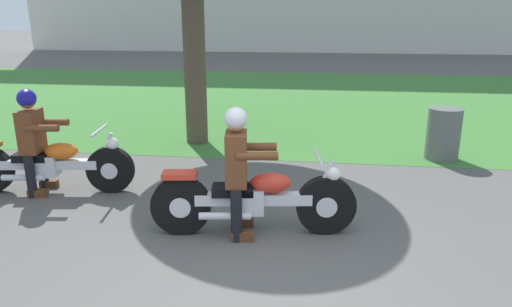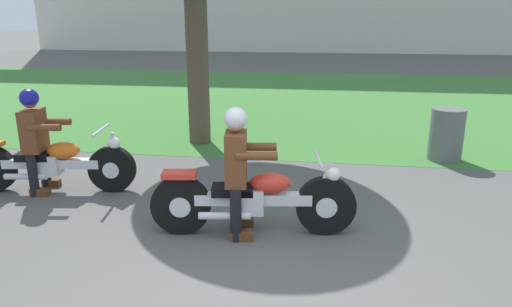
% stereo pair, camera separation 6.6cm
% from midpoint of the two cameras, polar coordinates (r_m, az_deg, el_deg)
% --- Properties ---
extents(ground, '(120.00, 120.00, 0.00)m').
position_cam_midpoint_polar(ground, '(4.24, 0.16, -16.39)').
color(ground, '#565451').
extents(grass_verge, '(60.00, 12.00, 0.01)m').
position_cam_midpoint_polar(grass_verge, '(13.52, 6.24, 6.65)').
color(grass_verge, '#3D7533').
rests_on(grass_verge, ground).
extents(motorcycle_lead, '(2.21, 0.68, 0.88)m').
position_cam_midpoint_polar(motorcycle_lead, '(5.08, 0.12, -5.58)').
color(motorcycle_lead, black).
rests_on(motorcycle_lead, ground).
extents(rider_lead, '(0.59, 0.51, 1.40)m').
position_cam_midpoint_polar(rider_lead, '(4.94, -1.83, -0.99)').
color(rider_lead, black).
rests_on(rider_lead, ground).
extents(motorcycle_follow, '(2.23, 0.69, 0.87)m').
position_cam_midpoint_polar(motorcycle_follow, '(6.83, -23.19, -1.16)').
color(motorcycle_follow, black).
rests_on(motorcycle_follow, ground).
extents(rider_follow, '(0.59, 0.51, 1.39)m').
position_cam_midpoint_polar(rider_follow, '(6.80, -24.89, 2.29)').
color(rider_follow, black).
rests_on(rider_follow, ground).
extents(trash_can, '(0.53, 0.53, 0.85)m').
position_cam_midpoint_polar(trash_can, '(8.26, 22.27, 2.12)').
color(trash_can, '#595E5B').
rests_on(trash_can, ground).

